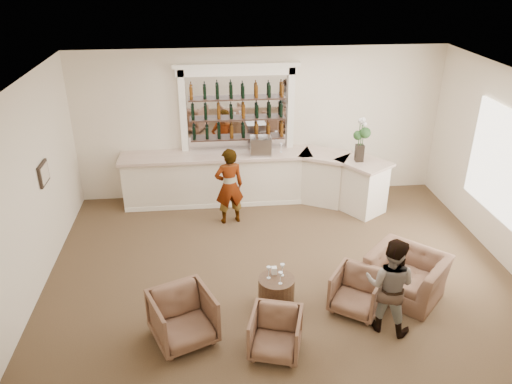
% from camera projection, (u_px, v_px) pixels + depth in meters
% --- Properties ---
extents(ground, '(8.00, 8.00, 0.00)m').
position_uv_depth(ground, '(282.00, 281.00, 8.50)').
color(ground, brown).
rests_on(ground, ground).
extents(room_shell, '(8.04, 7.02, 3.32)m').
position_uv_depth(room_shell, '(289.00, 137.00, 8.13)').
color(room_shell, '#EFDFC6').
rests_on(room_shell, ground).
extents(bar_counter, '(5.72, 1.80, 1.14)m').
position_uv_depth(bar_counter, '(255.00, 179.00, 10.92)').
color(bar_counter, white).
rests_on(bar_counter, ground).
extents(back_bar_alcove, '(2.64, 0.25, 3.00)m').
position_uv_depth(back_bar_alcove, '(237.00, 109.00, 10.62)').
color(back_bar_alcove, white).
rests_on(back_bar_alcove, ground).
extents(cocktail_table, '(0.57, 0.57, 0.50)m').
position_uv_depth(cocktail_table, '(276.00, 292.00, 7.81)').
color(cocktail_table, '#4F3922').
rests_on(cocktail_table, ground).
extents(sommelier, '(0.65, 0.49, 1.61)m').
position_uv_depth(sommelier, '(229.00, 186.00, 10.02)').
color(sommelier, gray).
rests_on(sommelier, ground).
extents(guest, '(0.92, 0.87, 1.51)m').
position_uv_depth(guest, '(390.00, 285.00, 7.14)').
color(guest, gray).
rests_on(guest, ground).
extents(armchair_left, '(1.09, 1.10, 0.77)m').
position_uv_depth(armchair_left, '(183.00, 317.00, 7.06)').
color(armchair_left, brown).
rests_on(armchair_left, ground).
extents(armchair_center, '(0.85, 0.87, 0.64)m').
position_uv_depth(armchair_center, '(276.00, 333.00, 6.87)').
color(armchair_center, brown).
rests_on(armchair_center, ground).
extents(armchair_right, '(1.01, 1.01, 0.67)m').
position_uv_depth(armchair_right, '(357.00, 292.00, 7.68)').
color(armchair_right, brown).
rests_on(armchair_right, ground).
extents(armchair_far, '(1.50, 1.50, 0.73)m').
position_uv_depth(armchair_far, '(406.00, 275.00, 8.02)').
color(armchair_far, brown).
rests_on(armchair_far, ground).
extents(espresso_machine, '(0.46, 0.40, 0.39)m').
position_uv_depth(espresso_machine, '(261.00, 146.00, 10.59)').
color(espresso_machine, '#B0B0B5').
rests_on(espresso_machine, bar_counter).
extents(flower_vase, '(0.25, 0.25, 0.94)m').
position_uv_depth(flower_vase, '(361.00, 137.00, 10.11)').
color(flower_vase, black).
rests_on(flower_vase, bar_counter).
extents(wine_glass_bar_left, '(0.07, 0.07, 0.21)m').
position_uv_depth(wine_glass_bar_left, '(251.00, 151.00, 10.56)').
color(wine_glass_bar_left, white).
rests_on(wine_glass_bar_left, bar_counter).
extents(wine_glass_bar_right, '(0.07, 0.07, 0.21)m').
position_uv_depth(wine_glass_bar_right, '(281.00, 148.00, 10.74)').
color(wine_glass_bar_right, white).
rests_on(wine_glass_bar_right, bar_counter).
extents(wine_glass_tbl_a, '(0.07, 0.07, 0.21)m').
position_uv_depth(wine_glass_tbl_a, '(269.00, 273.00, 7.67)').
color(wine_glass_tbl_a, white).
rests_on(wine_glass_tbl_a, cocktail_table).
extents(wine_glass_tbl_b, '(0.07, 0.07, 0.21)m').
position_uv_depth(wine_glass_tbl_b, '(282.00, 270.00, 7.74)').
color(wine_glass_tbl_b, white).
rests_on(wine_glass_tbl_b, cocktail_table).
extents(wine_glass_tbl_c, '(0.07, 0.07, 0.21)m').
position_uv_depth(wine_glass_tbl_c, '(280.00, 278.00, 7.55)').
color(wine_glass_tbl_c, white).
rests_on(wine_glass_tbl_c, cocktail_table).
extents(napkin_holder, '(0.08, 0.08, 0.12)m').
position_uv_depth(napkin_holder, '(274.00, 270.00, 7.80)').
color(napkin_holder, white).
rests_on(napkin_holder, cocktail_table).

